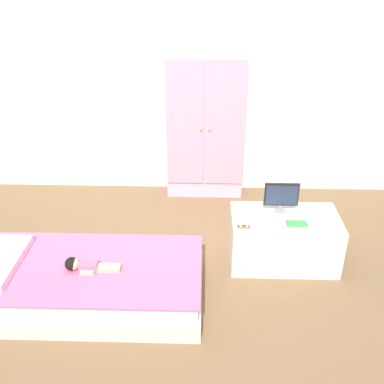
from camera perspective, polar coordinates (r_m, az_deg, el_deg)
name	(u,v)px	position (r m, az deg, el deg)	size (l,w,h in m)	color
ground_plane	(166,278)	(3.60, -3.37, -10.86)	(10.00, 10.00, 0.02)	brown
back_wall	(175,60)	(4.47, -2.12, 16.40)	(6.40, 0.05, 2.70)	silver
bed	(87,282)	(3.41, -13.17, -11.12)	(1.66, 0.85, 0.28)	silver
doll	(82,265)	(3.27, -13.79, -9.03)	(0.39, 0.13, 0.10)	#D6668E
wardrobe	(205,125)	(4.46, 1.71, 8.52)	(0.77, 0.25, 1.51)	#EFADCC
tv_stand	(283,239)	(3.72, 11.55, -5.89)	(0.85, 0.49, 0.42)	silver
tv_monitor	(281,196)	(3.60, 11.30, -0.48)	(0.27, 0.10, 0.25)	#99999E
rocking_horse_toy	(245,221)	(3.39, 6.77, -3.70)	(0.10, 0.04, 0.12)	#8E6642
book_green	(297,224)	(3.52, 13.17, -3.95)	(0.16, 0.08, 0.02)	#429E51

